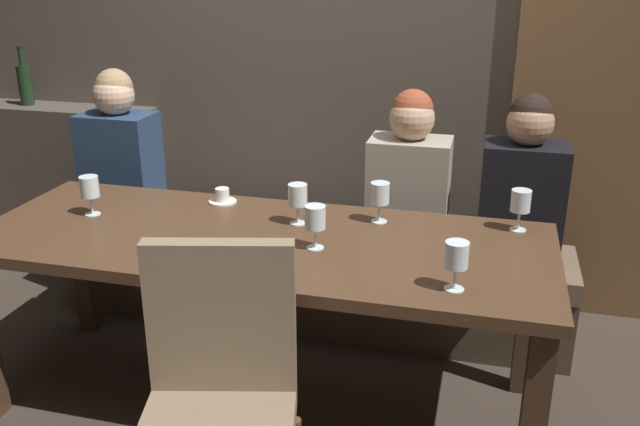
% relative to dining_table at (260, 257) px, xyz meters
% --- Properties ---
extents(ground, '(9.00, 9.00, 0.00)m').
position_rel_dining_table_xyz_m(ground, '(0.00, 0.00, -0.65)').
color(ground, '#382D26').
extents(back_wall_tiled, '(6.00, 0.12, 3.00)m').
position_rel_dining_table_xyz_m(back_wall_tiled, '(0.00, 1.22, 0.85)').
color(back_wall_tiled, brown).
rests_on(back_wall_tiled, ground).
extents(arched_door, '(0.90, 0.05, 2.55)m').
position_rel_dining_table_xyz_m(arched_door, '(1.35, 1.15, 0.71)').
color(arched_door, brown).
rests_on(arched_door, ground).
extents(back_counter, '(1.10, 0.28, 0.95)m').
position_rel_dining_table_xyz_m(back_counter, '(-1.55, 1.04, -0.18)').
color(back_counter, '#494138').
rests_on(back_counter, ground).
extents(dining_table, '(2.20, 0.84, 0.74)m').
position_rel_dining_table_xyz_m(dining_table, '(0.00, 0.00, 0.00)').
color(dining_table, '#412B1C').
rests_on(dining_table, ground).
extents(banquette_bench, '(2.50, 0.44, 0.45)m').
position_rel_dining_table_xyz_m(banquette_bench, '(0.00, 0.70, -0.42)').
color(banquette_bench, '#4A3C2E').
rests_on(banquette_bench, ground).
extents(chair_near_side, '(0.53, 0.53, 0.98)m').
position_rel_dining_table_xyz_m(chair_near_side, '(0.12, -0.72, -0.09)').
color(chair_near_side, '#4C3321').
rests_on(chair_near_side, ground).
extents(diner_redhead, '(0.36, 0.24, 0.78)m').
position_rel_dining_table_xyz_m(diner_redhead, '(-0.97, 0.68, 0.17)').
color(diner_redhead, navy).
rests_on(diner_redhead, banquette_bench).
extents(diner_bearded, '(0.36, 0.24, 0.75)m').
position_rel_dining_table_xyz_m(diner_bearded, '(0.48, 0.68, 0.15)').
color(diner_bearded, '#9E9384').
rests_on(diner_bearded, banquette_bench).
extents(diner_far_end, '(0.36, 0.24, 0.75)m').
position_rel_dining_table_xyz_m(diner_far_end, '(0.98, 0.72, 0.15)').
color(diner_far_end, black).
rests_on(diner_far_end, banquette_bench).
extents(wine_bottle_dark_red, '(0.08, 0.08, 0.33)m').
position_rel_dining_table_xyz_m(wine_bottle_dark_red, '(-1.74, 1.04, 0.42)').
color(wine_bottle_dark_red, black).
rests_on(wine_bottle_dark_red, back_counter).
extents(wine_glass_far_right, '(0.08, 0.08, 0.16)m').
position_rel_dining_table_xyz_m(wine_glass_far_right, '(0.11, 0.16, 0.20)').
color(wine_glass_far_right, silver).
rests_on(wine_glass_far_right, dining_table).
extents(wine_glass_end_right, '(0.08, 0.08, 0.16)m').
position_rel_dining_table_xyz_m(wine_glass_end_right, '(0.24, -0.06, 0.20)').
color(wine_glass_end_right, silver).
rests_on(wine_glass_end_right, dining_table).
extents(wine_glass_center_front, '(0.08, 0.08, 0.16)m').
position_rel_dining_table_xyz_m(wine_glass_center_front, '(0.95, 0.31, 0.20)').
color(wine_glass_center_front, silver).
rests_on(wine_glass_center_front, dining_table).
extents(wine_glass_near_right, '(0.08, 0.08, 0.16)m').
position_rel_dining_table_xyz_m(wine_glass_near_right, '(-0.74, 0.05, 0.20)').
color(wine_glass_near_right, silver).
rests_on(wine_glass_near_right, dining_table).
extents(wine_glass_near_left, '(0.08, 0.08, 0.16)m').
position_rel_dining_table_xyz_m(wine_glass_near_left, '(0.41, 0.26, 0.20)').
color(wine_glass_near_left, silver).
rests_on(wine_glass_near_left, dining_table).
extents(wine_glass_end_left, '(0.08, 0.08, 0.16)m').
position_rel_dining_table_xyz_m(wine_glass_end_left, '(0.75, -0.27, 0.20)').
color(wine_glass_end_left, silver).
rests_on(wine_glass_end_left, dining_table).
extents(espresso_cup, '(0.12, 0.12, 0.06)m').
position_rel_dining_table_xyz_m(espresso_cup, '(-0.28, 0.32, 0.11)').
color(espresso_cup, white).
rests_on(espresso_cup, dining_table).
extents(folded_napkin, '(0.12, 0.11, 0.01)m').
position_rel_dining_table_xyz_m(folded_napkin, '(-0.10, -0.28, 0.09)').
color(folded_napkin, silver).
rests_on(folded_napkin, dining_table).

